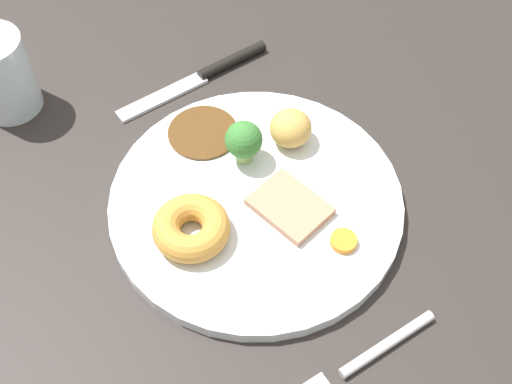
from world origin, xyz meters
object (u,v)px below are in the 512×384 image
object	(u,v)px
yorkshire_pudding	(191,228)
dinner_plate	(256,203)
roast_potato_left	(291,128)
broccoli_floret	(240,142)
knife	(207,73)
meat_slice_main	(290,206)
fork	(355,366)
carrot_coin_front	(344,241)
water_glass	(0,74)

from	to	relation	value
yorkshire_pudding	dinner_plate	bearing A→B (deg)	-82.80
roast_potato_left	broccoli_floret	size ratio (longest dim) A/B	0.92
broccoli_floret	knife	world-z (taller)	broccoli_floret
meat_slice_main	dinner_plate	bearing A→B (deg)	40.45
dinner_plate	broccoli_floret	world-z (taller)	broccoli_floret
roast_potato_left	yorkshire_pudding	bearing A→B (deg)	112.53
roast_potato_left	fork	distance (cm)	23.57
meat_slice_main	yorkshire_pudding	world-z (taller)	yorkshire_pudding
roast_potato_left	carrot_coin_front	distance (cm)	12.85
meat_slice_main	knife	size ratio (longest dim) A/B	0.36
roast_potato_left	knife	bearing A→B (deg)	11.77
fork	carrot_coin_front	bearing A→B (deg)	-121.98
dinner_plate	broccoli_floret	bearing A→B (deg)	-10.68
dinner_plate	meat_slice_main	distance (cm)	3.50
meat_slice_main	yorkshire_pudding	xyz separation A→B (cm)	(1.64, 9.13, 0.86)
dinner_plate	roast_potato_left	distance (cm)	8.25
yorkshire_pudding	broccoli_floret	world-z (taller)	broccoli_floret
dinner_plate	roast_potato_left	bearing A→B (deg)	-53.78
carrot_coin_front	knife	size ratio (longest dim) A/B	0.13
roast_potato_left	carrot_coin_front	xyz separation A→B (cm)	(-12.63, 1.84, -1.46)
yorkshire_pudding	water_glass	size ratio (longest dim) A/B	0.79
meat_slice_main	water_glass	xyz separation A→B (cm)	(26.50, 18.62, 2.59)
carrot_coin_front	knife	distance (cm)	25.93
dinner_plate	yorkshire_pudding	xyz separation A→B (cm)	(-0.88, 6.98, 1.96)
fork	meat_slice_main	bearing A→B (deg)	-104.64
knife	dinner_plate	bearing A→B (deg)	72.04
knife	fork	bearing A→B (deg)	76.75
dinner_plate	yorkshire_pudding	size ratio (longest dim) A/B	3.95
water_glass	fork	bearing A→B (deg)	-159.10
water_glass	carrot_coin_front	bearing A→B (deg)	-146.73
meat_slice_main	fork	world-z (taller)	meat_slice_main
dinner_plate	water_glass	world-z (taller)	water_glass
roast_potato_left	fork	size ratio (longest dim) A/B	0.27
broccoli_floret	water_glass	distance (cm)	25.88
carrot_coin_front	water_glass	distance (cm)	38.32
fork	knife	xyz separation A→B (cm)	(35.62, -4.12, 0.06)
knife	carrot_coin_front	bearing A→B (deg)	85.39
dinner_plate	water_glass	bearing A→B (deg)	34.48
fork	broccoli_floret	bearing A→B (deg)	-98.26
dinner_plate	meat_slice_main	bearing A→B (deg)	-139.55
dinner_plate	broccoli_floret	size ratio (longest dim) A/B	6.05
dinner_plate	fork	xyz separation A→B (cm)	(-17.72, 0.54, -0.31)
carrot_coin_front	fork	size ratio (longest dim) A/B	0.16
carrot_coin_front	knife	xyz separation A→B (cm)	(25.88, 0.92, -1.29)
carrot_coin_front	knife	bearing A→B (deg)	2.04
meat_slice_main	broccoli_floret	xyz separation A→B (cm)	(7.33, 1.25, 2.17)
yorkshire_pudding	knife	xyz separation A→B (cm)	(18.78, -10.56, -2.21)
roast_potato_left	water_glass	size ratio (longest dim) A/B	0.47
roast_potato_left	water_glass	distance (cm)	29.92
fork	knife	bearing A→B (deg)	-101.18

